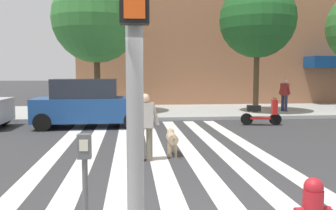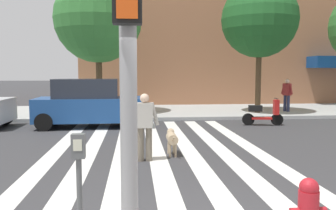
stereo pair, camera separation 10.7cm
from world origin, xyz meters
The scene contains 12 objects.
ground_plane centered at (0.00, 5.54, 0.00)m, with size 160.00×160.00×0.00m, color #353538.
sidewalk_far centered at (0.00, 14.09, 0.07)m, with size 80.00×6.00×0.15m, color #A6A8A7.
crosswalk_stripes centered at (-0.50, 5.54, 0.00)m, with size 5.85×10.49×0.01m.
fire_hydrant centered at (0.97, -0.49, 0.52)m, with size 0.44×0.32×0.76m.
parking_meter_curbside centered at (-1.66, -0.64, 1.03)m, with size 0.14×0.11×1.36m.
parked_car_behind_first centered at (-2.80, 9.64, 0.92)m, with size 4.25×1.92×1.89m.
parked_scooter centered at (4.08, 9.38, 0.48)m, with size 1.63×0.56×1.11m.
street_tree_nearest centered at (-2.79, 13.18, 4.68)m, with size 4.20×4.20×6.64m.
street_tree_middle centered at (5.00, 12.60, 4.68)m, with size 3.71×3.71×6.39m.
pedestrian_dog_walker centered at (-0.83, 4.07, 0.93)m, with size 0.70×0.24×1.64m.
dog_on_leash centered at (-0.12, 4.64, 0.44)m, with size 0.26×0.98×0.65m.
pedestrian_bystander centered at (6.62, 12.90, 1.08)m, with size 0.42×0.66×1.64m.
Camera 1 is at (-1.17, -4.37, 2.16)m, focal length 37.90 mm.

